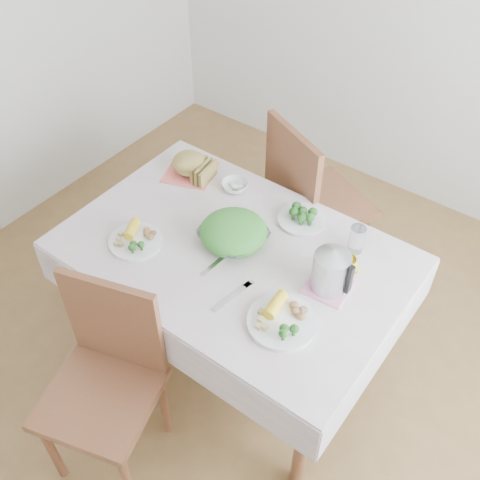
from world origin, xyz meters
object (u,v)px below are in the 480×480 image
Objects in this scene: dining_table at (234,305)px; electric_kettle at (331,268)px; salad_bowl at (234,237)px; dinner_plate_right at (282,322)px; dinner_plate_left at (136,242)px; chair_near at (100,399)px; chair_far at (320,209)px; yellow_mug at (346,265)px.

electric_kettle is at bearing 7.66° from dining_table.
salad_bowl is 1.35× the size of electric_kettle.
salad_bowl reaches higher than dinner_plate_right.
chair_near is at bearing -63.17° from dinner_plate_left.
electric_kettle is at bearing 19.31° from dinner_plate_left.
dinner_plate_left is 0.77m from dinner_plate_right.
chair_far is 11.10× the size of yellow_mug.
dinner_plate_right is 1.32× the size of electric_kettle.
dinner_plate_right is (0.42, -0.25, -0.02)m from salad_bowl.
dinner_plate_right is (0.38, -0.99, 0.31)m from chair_far.
yellow_mug reaches higher than salad_bowl.
dinner_plate_left is 2.59× the size of yellow_mug.
dining_table is 0.79m from chair_near.
dining_table is at bearing 65.70° from chair_near.
yellow_mug is 0.45× the size of electric_kettle.
chair_near is 3.50× the size of dinner_plate_right.
chair_far reaches higher than chair_near.
salad_bowl is (0.07, 0.81, 0.33)m from chair_near.
yellow_mug is at bearing 22.25° from dining_table.
dining_table is 0.59m from dinner_plate_left.
dinner_plate_right is at bearing -98.39° from yellow_mug.
chair_near is 3.42× the size of salad_bowl.
salad_bowl is 0.44m from dinner_plate_left.
salad_bowl is 1.02× the size of dinner_plate_right.
chair_far is 0.94m from electric_kettle.
chair_near is (-0.10, -0.77, 0.09)m from dining_table.
chair_far is 1.10m from dinner_plate_right.
salad_bowl is 0.49m from dinner_plate_right.
dining_table is 0.78m from chair_far.
dinner_plate_left is at bearing -178.71° from dinner_plate_right.
salad_bowl is 0.51m from yellow_mug.
dinner_plate_right is at bearing 31.71° from chair_near.
salad_bowl is at bearing 68.06° from chair_near.
salad_bowl is 0.48m from electric_kettle.
dinner_plate_left is at bearing 99.77° from chair_near.
dinner_plate_left is 0.93m from yellow_mug.
dining_table is 5.77× the size of dinner_plate_left.
electric_kettle is (0.05, 0.27, 0.11)m from dinner_plate_right.
dining_table is 14.95× the size of yellow_mug.
chair_near is 1.08m from electric_kettle.
yellow_mug is (0.45, 0.19, 0.42)m from dining_table.
dining_table is at bearing 152.03° from dinner_plate_right.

